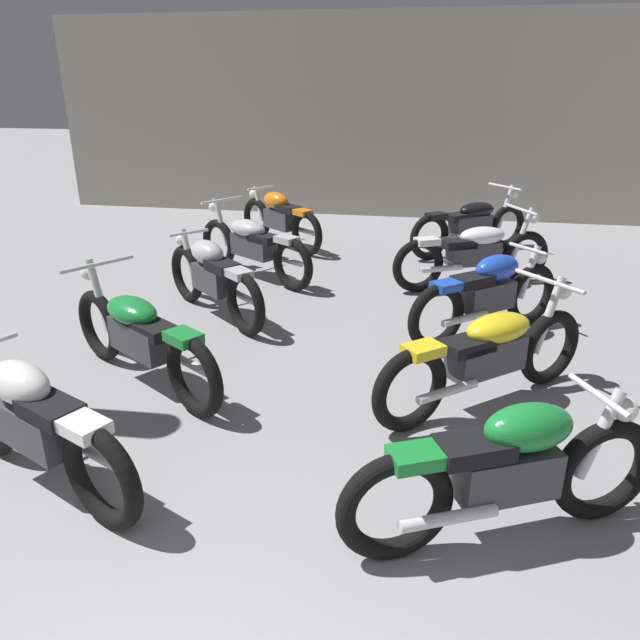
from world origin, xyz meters
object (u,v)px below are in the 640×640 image
object	(u,v)px
motorcycle_left_row_1	(35,423)
motorcycle_right_row_2	(488,354)
motorcycle_left_row_5	(280,218)
motorcycle_left_row_2	(140,335)
motorcycle_left_row_4	(253,244)
motorcycle_right_row_4	(475,252)
motorcycle_right_row_3	(488,294)
motorcycle_left_row_3	(213,277)
motorcycle_right_row_1	(508,469)
motorcycle_right_row_5	(471,224)

from	to	relation	value
motorcycle_left_row_1	motorcycle_right_row_2	xyz separation A→B (m)	(2.88, 1.58, -0.01)
motorcycle_left_row_5	motorcycle_right_row_2	size ratio (longest dim) A/B	0.93
motorcycle_left_row_2	motorcycle_left_row_5	distance (m)	4.69
motorcycle_left_row_4	motorcycle_right_row_4	xyz separation A→B (m)	(2.85, 0.15, 0.00)
motorcycle_right_row_3	motorcycle_right_row_4	xyz separation A→B (m)	(-0.05, 1.61, -0.01)
motorcycle_left_row_4	motorcycle_right_row_2	xyz separation A→B (m)	(2.79, -2.91, 0.00)
motorcycle_left_row_3	motorcycle_right_row_1	xyz separation A→B (m)	(2.81, -3.02, 0.00)
motorcycle_left_row_4	motorcycle_right_row_5	world-z (taller)	same
motorcycle_left_row_3	motorcycle_right_row_2	world-z (taller)	motorcycle_right_row_2
motorcycle_left_row_3	motorcycle_left_row_4	xyz separation A→B (m)	(0.03, 1.44, -0.01)
motorcycle_right_row_5	motorcycle_left_row_3	bearing A→B (deg)	-132.17
motorcycle_left_row_4	motorcycle_right_row_4	bearing A→B (deg)	2.95
motorcycle_right_row_3	motorcycle_left_row_5	bearing A→B (deg)	133.58
motorcycle_left_row_1	motorcycle_right_row_2	world-z (taller)	motorcycle_right_row_2
motorcycle_left_row_2	motorcycle_right_row_5	distance (m)	5.68
motorcycle_left_row_1	motorcycle_right_row_2	bearing A→B (deg)	28.82
motorcycle_right_row_4	motorcycle_right_row_3	bearing A→B (deg)	-88.35
motorcycle_left_row_1	motorcycle_left_row_2	bearing A→B (deg)	89.43
motorcycle_left_row_1	motorcycle_left_row_2	world-z (taller)	motorcycle_left_row_2
motorcycle_left_row_1	motorcycle_left_row_5	xyz separation A→B (m)	(0.06, 6.11, 0.00)
motorcycle_right_row_3	motorcycle_right_row_5	world-z (taller)	motorcycle_right_row_5
motorcycle_right_row_1	motorcycle_right_row_3	distance (m)	3.00
motorcycle_left_row_3	motorcycle_right_row_2	bearing A→B (deg)	-27.66
motorcycle_left_row_4	motorcycle_right_row_3	distance (m)	3.24
motorcycle_right_row_4	motorcycle_right_row_5	world-z (taller)	same
motorcycle_left_row_4	motorcycle_left_row_1	bearing A→B (deg)	-91.18
motorcycle_left_row_2	motorcycle_left_row_3	bearing A→B (deg)	88.13
motorcycle_right_row_2	motorcycle_right_row_5	world-z (taller)	same
motorcycle_left_row_2	motorcycle_right_row_5	size ratio (longest dim) A/B	1.06
motorcycle_left_row_3	motorcycle_left_row_5	xyz separation A→B (m)	(-0.01, 3.05, 0.00)
motorcycle_left_row_1	motorcycle_left_row_3	size ratio (longest dim) A/B	1.18
motorcycle_right_row_1	motorcycle_right_row_5	distance (m)	6.23
motorcycle_left_row_1	motorcycle_right_row_1	bearing A→B (deg)	0.76
motorcycle_left_row_5	motorcycle_right_row_2	world-z (taller)	motorcycle_right_row_2
motorcycle_left_row_1	motorcycle_right_row_5	bearing A→B (deg)	64.61
motorcycle_right_row_2	motorcycle_right_row_1	bearing A→B (deg)	-90.07
motorcycle_left_row_3	motorcycle_right_row_2	size ratio (longest dim) A/B	0.90
motorcycle_left_row_5	motorcycle_right_row_5	xyz separation A→B (m)	(2.91, 0.16, -0.01)
motorcycle_left_row_3	motorcycle_left_row_4	distance (m)	1.44
motorcycle_right_row_4	motorcycle_left_row_4	bearing A→B (deg)	-177.05
motorcycle_left_row_4	motorcycle_right_row_2	bearing A→B (deg)	-46.24
motorcycle_right_row_3	motorcycle_right_row_5	bearing A→B (deg)	90.21
motorcycle_left_row_2	motorcycle_right_row_4	distance (m)	4.35
motorcycle_right_row_2	motorcycle_right_row_4	size ratio (longest dim) A/B	0.86
motorcycle_left_row_2	motorcycle_right_row_5	bearing A→B (deg)	58.58
motorcycle_right_row_2	motorcycle_left_row_5	bearing A→B (deg)	121.93
motorcycle_right_row_5	motorcycle_left_row_4	bearing A→B (deg)	-148.40
motorcycle_left_row_2	motorcycle_left_row_5	xyz separation A→B (m)	(0.05, 4.69, 0.01)
motorcycle_left_row_5	motorcycle_right_row_1	xyz separation A→B (m)	(2.82, -6.07, 0.00)
motorcycle_right_row_4	motorcycle_right_row_1	bearing A→B (deg)	-90.77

